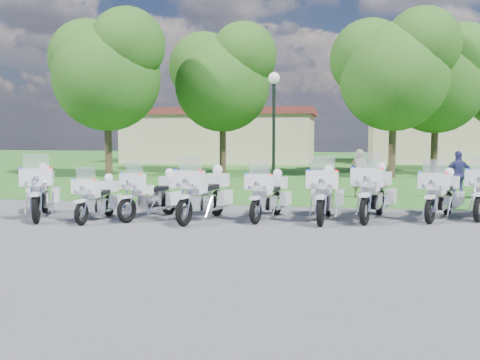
% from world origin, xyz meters
% --- Properties ---
extents(ground, '(100.00, 100.00, 0.00)m').
position_xyz_m(ground, '(0.00, 0.00, 0.00)').
color(ground, '#58585D').
rests_on(ground, ground).
extents(grass_lawn, '(100.00, 48.00, 0.01)m').
position_xyz_m(grass_lawn, '(0.00, 27.00, 0.00)').
color(grass_lawn, '#2E6B21').
rests_on(grass_lawn, ground).
extents(motorcycle_0, '(1.50, 2.41, 1.73)m').
position_xyz_m(motorcycle_0, '(-4.71, -0.32, 0.72)').
color(motorcycle_0, black).
rests_on(motorcycle_0, ground).
extents(motorcycle_1, '(0.70, 2.10, 1.41)m').
position_xyz_m(motorcycle_1, '(-3.04, -0.43, 0.59)').
color(motorcycle_1, black).
rests_on(motorcycle_1, ground).
extents(motorcycle_2, '(1.28, 2.19, 1.55)m').
position_xyz_m(motorcycle_2, '(-1.77, 0.15, 0.65)').
color(motorcycle_2, black).
rests_on(motorcycle_2, ground).
extents(motorcycle_3, '(1.19, 2.49, 1.69)m').
position_xyz_m(motorcycle_3, '(-0.33, 0.04, 0.71)').
color(motorcycle_3, black).
rests_on(motorcycle_3, ground).
extents(motorcycle_4, '(1.06, 2.27, 1.54)m').
position_xyz_m(motorcycle_4, '(1.28, 0.56, 0.65)').
color(motorcycle_4, black).
rests_on(motorcycle_4, ground).
extents(motorcycle_5, '(0.94, 2.52, 1.69)m').
position_xyz_m(motorcycle_5, '(2.75, 0.62, 0.71)').
color(motorcycle_5, black).
rests_on(motorcycle_5, ground).
extents(motorcycle_6, '(1.29, 2.56, 1.76)m').
position_xyz_m(motorcycle_6, '(4.00, 1.01, 0.74)').
color(motorcycle_6, black).
rests_on(motorcycle_6, ground).
extents(motorcycle_7, '(1.39, 2.21, 1.59)m').
position_xyz_m(motorcycle_7, '(5.72, 1.34, 0.67)').
color(motorcycle_7, black).
rests_on(motorcycle_7, ground).
extents(lamp_post, '(0.44, 0.44, 4.54)m').
position_xyz_m(lamp_post, '(0.61, 7.16, 3.40)').
color(lamp_post, black).
rests_on(lamp_post, ground).
extents(tree_0, '(6.29, 5.36, 8.38)m').
position_xyz_m(tree_0, '(-8.49, 12.27, 5.55)').
color(tree_0, '#38281C').
rests_on(tree_0, ground).
extents(tree_1, '(6.19, 5.28, 8.25)m').
position_xyz_m(tree_1, '(-3.38, 16.03, 5.46)').
color(tree_1, '#38281C').
rests_on(tree_1, ground).
extents(tree_2, '(6.26, 5.34, 8.35)m').
position_xyz_m(tree_2, '(5.65, 14.60, 5.53)').
color(tree_2, '#38281C').
rests_on(tree_2, ground).
extents(tree_3, '(5.99, 5.11, 7.98)m').
position_xyz_m(tree_3, '(8.07, 17.01, 5.28)').
color(tree_3, '#38281C').
rests_on(tree_3, ground).
extents(building_west, '(14.56, 8.32, 4.10)m').
position_xyz_m(building_west, '(-6.00, 28.00, 2.07)').
color(building_west, '#C6B88F').
rests_on(building_west, ground).
extents(building_east, '(11.44, 7.28, 4.10)m').
position_xyz_m(building_east, '(11.00, 30.00, 2.07)').
color(building_east, '#C6B88F').
rests_on(building_east, ground).
extents(bystander_a, '(0.72, 0.61, 1.69)m').
position_xyz_m(bystander_a, '(3.78, 5.72, 0.84)').
color(bystander_a, '#87715B').
rests_on(bystander_a, ground).
extents(bystander_c, '(1.00, 0.51, 1.63)m').
position_xyz_m(bystander_c, '(7.10, 5.97, 0.82)').
color(bystander_c, navy).
rests_on(bystander_c, ground).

